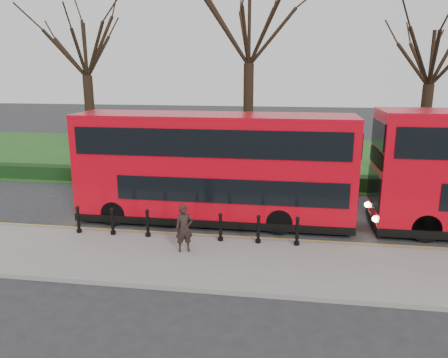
# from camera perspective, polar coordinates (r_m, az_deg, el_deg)

# --- Properties ---
(ground) EXTENTS (120.00, 120.00, 0.00)m
(ground) POSITION_cam_1_polar(r_m,az_deg,el_deg) (17.81, -6.63, -6.41)
(ground) COLOR #28282B
(ground) RESTS_ON ground
(pavement) EXTENTS (60.00, 4.00, 0.15)m
(pavement) POSITION_cam_1_polar(r_m,az_deg,el_deg) (15.13, -9.65, -10.05)
(pavement) COLOR gray
(pavement) RESTS_ON ground
(kerb) EXTENTS (60.00, 0.25, 0.16)m
(kerb) POSITION_cam_1_polar(r_m,az_deg,el_deg) (16.88, -7.53, -7.34)
(kerb) COLOR slate
(kerb) RESTS_ON ground
(grass_verge) EXTENTS (60.00, 18.00, 0.06)m
(grass_verge) POSITION_cam_1_polar(r_m,az_deg,el_deg) (31.99, 0.39, 2.99)
(grass_verge) COLOR #1C511B
(grass_verge) RESTS_ON ground
(hedge) EXTENTS (60.00, 0.90, 0.80)m
(hedge) POSITION_cam_1_polar(r_m,az_deg,el_deg) (24.02, -2.43, 0.11)
(hedge) COLOR black
(hedge) RESTS_ON ground
(yellow_line_outer) EXTENTS (60.00, 0.10, 0.01)m
(yellow_line_outer) POSITION_cam_1_polar(r_m,az_deg,el_deg) (17.18, -7.25, -7.19)
(yellow_line_outer) COLOR yellow
(yellow_line_outer) RESTS_ON ground
(yellow_line_inner) EXTENTS (60.00, 0.10, 0.01)m
(yellow_line_inner) POSITION_cam_1_polar(r_m,az_deg,el_deg) (17.36, -7.07, -6.96)
(yellow_line_inner) COLOR yellow
(yellow_line_inner) RESTS_ON ground
(tree_left) EXTENTS (6.80, 6.80, 10.62)m
(tree_left) POSITION_cam_1_polar(r_m,az_deg,el_deg) (28.95, -17.71, 16.47)
(tree_left) COLOR black
(tree_left) RESTS_ON ground
(tree_mid) EXTENTS (7.62, 7.62, 11.90)m
(tree_mid) POSITION_cam_1_polar(r_m,az_deg,el_deg) (26.29, 3.33, 19.44)
(tree_mid) COLOR black
(tree_mid) RESTS_ON ground
(tree_right) EXTENTS (6.30, 6.30, 9.85)m
(tree_right) POSITION_cam_1_polar(r_m,az_deg,el_deg) (27.13, 25.58, 14.78)
(tree_right) COLOR black
(tree_right) RESTS_ON ground
(bollard_row) EXTENTS (8.39, 0.15, 1.00)m
(bollard_row) POSITION_cam_1_polar(r_m,az_deg,el_deg) (16.17, -5.30, -6.07)
(bollard_row) COLOR black
(bollard_row) RESTS_ON pavement
(bus_lead) EXTENTS (11.26, 2.59, 4.48)m
(bus_lead) POSITION_cam_1_polar(r_m,az_deg,el_deg) (17.90, -1.34, 1.35)
(bus_lead) COLOR red
(bus_lead) RESTS_ON ground
(pedestrian) EXTENTS (0.70, 0.59, 1.65)m
(pedestrian) POSITION_cam_1_polar(r_m,az_deg,el_deg) (14.98, -5.22, -6.43)
(pedestrian) COLOR black
(pedestrian) RESTS_ON pavement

